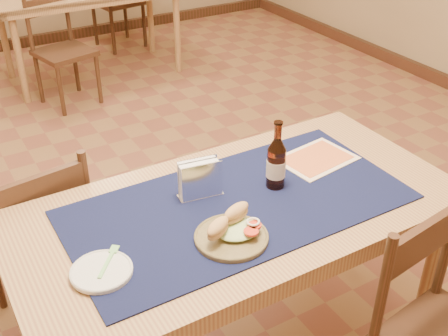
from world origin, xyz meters
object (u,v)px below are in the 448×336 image
napkin_holder (200,180)px  chair_main_far (41,238)px  sandwich_plate (232,232)px  main_table (238,224)px  beer_bottle (276,163)px

napkin_holder → chair_main_far: bearing=137.5°
sandwich_plate → napkin_holder: size_ratio=1.44×
main_table → sandwich_plate: size_ratio=6.64×
chair_main_far → napkin_holder: (0.50, -0.46, 0.38)m
sandwich_plate → napkin_holder: 0.27m
sandwich_plate → beer_bottle: (0.29, 0.18, 0.07)m
main_table → sandwich_plate: sandwich_plate is taller
main_table → napkin_holder: bearing=128.7°
napkin_holder → beer_bottle: bearing=-17.6°
chair_main_far → beer_bottle: beer_bottle is taller
chair_main_far → sandwich_plate: chair_main_far is taller
chair_main_far → sandwich_plate: (0.47, -0.73, 0.33)m
main_table → beer_bottle: size_ratio=6.06×
main_table → chair_main_far: chair_main_far is taller
sandwich_plate → napkin_holder: (0.03, 0.27, 0.04)m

